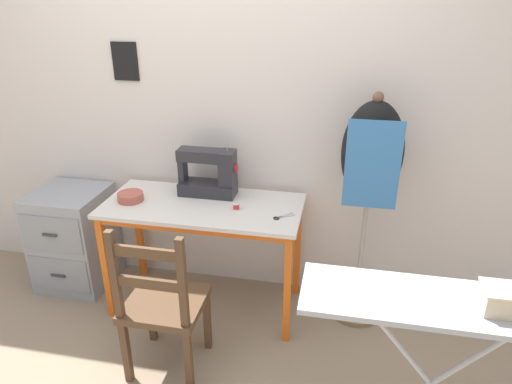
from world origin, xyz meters
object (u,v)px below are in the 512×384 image
thread_spool_near_machine (236,206)px  ironing_board (446,311)px  scissors (281,217)px  fabric_bowl (130,197)px  dress_form (371,164)px  filing_cabinet (74,238)px  wooden_chair (163,305)px  storage_box (511,301)px  sewing_machine (211,174)px

thread_spool_near_machine → ironing_board: 1.30m
scissors → thread_spool_near_machine: 0.28m
scissors → ironing_board: ironing_board is taller
fabric_bowl → dress_form: dress_form is taller
filing_cabinet → dress_form: dress_form is taller
fabric_bowl → ironing_board: bearing=-25.1°
scissors → dress_form: 0.58m
wooden_chair → dress_form: (1.01, 0.68, 0.60)m
dress_form → storage_box: bearing=-62.9°
dress_form → ironing_board: dress_form is taller
wooden_chair → ironing_board: bearing=-11.0°
sewing_machine → wooden_chair: size_ratio=0.41×
storage_box → sewing_machine: bearing=145.3°
thread_spool_near_machine → ironing_board: (1.03, -0.80, 0.03)m
fabric_bowl → filing_cabinet: bearing=167.4°
thread_spool_near_machine → ironing_board: ironing_board is taller
filing_cabinet → storage_box: bearing=-21.0°
dress_form → fabric_bowl: bearing=-174.3°
dress_form → wooden_chair: bearing=-146.0°
scissors → wooden_chair: size_ratio=0.13×
dress_form → scissors: bearing=-159.0°
thread_spool_near_machine → storage_box: size_ratio=0.21×
sewing_machine → storage_box: sewing_machine is taller
filing_cabinet → ironing_board: bearing=-22.3°
thread_spool_near_machine → dress_form: bearing=9.6°
sewing_machine → wooden_chair: sewing_machine is taller
sewing_machine → thread_spool_near_machine: bearing=-40.4°
thread_spool_near_machine → storage_box: (1.23, -0.82, 0.12)m
dress_form → ironing_board: bearing=-73.3°
dress_form → storage_box: dress_form is taller
storage_box → fabric_bowl: bearing=156.9°
scissors → thread_spool_near_machine: thread_spool_near_machine is taller
ironing_board → scissors: bearing=135.2°
ironing_board → storage_box: storage_box is taller
wooden_chair → fabric_bowl: bearing=126.4°
sewing_machine → wooden_chair: 0.86m
scissors → wooden_chair: wooden_chair is taller
sewing_machine → ironing_board: 1.57m
ironing_board → storage_box: bearing=-5.0°
storage_box → scissors: bearing=141.4°
sewing_machine → storage_box: 1.75m
scissors → wooden_chair: (-0.53, -0.50, -0.31)m
sewing_machine → storage_box: (1.44, -0.99, 0.00)m
thread_spool_near_machine → wooden_chair: size_ratio=0.05×
ironing_board → wooden_chair: bearing=169.0°
ironing_board → dress_form: bearing=106.7°
fabric_bowl → scissors: fabric_bowl is taller
sewing_machine → dress_form: bearing=-2.8°
filing_cabinet → ironing_board: ironing_board is taller
fabric_bowl → thread_spool_near_machine: bearing=1.1°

